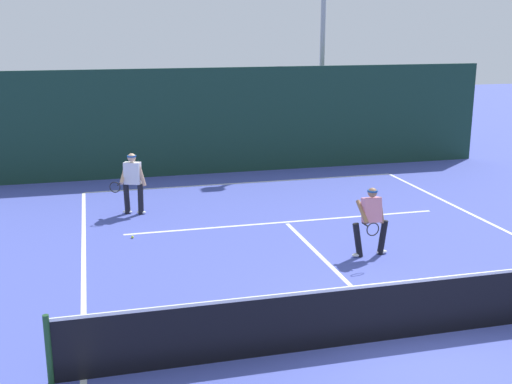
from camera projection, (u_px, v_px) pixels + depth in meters
ground_plane at (404, 338)px, 10.45m from camera, size 80.00×80.00×0.00m
court_line_baseline_far at (246, 183)px, 20.68m from camera, size 10.10×0.10×0.01m
court_line_sideline_left at (83, 379)px, 9.22m from camera, size 0.10×21.85×0.01m
court_line_service at (286, 222)px, 16.57m from camera, size 8.23×0.10×0.01m
court_line_centre at (333, 268)px, 13.45m from camera, size 0.10×6.40×0.01m
tennis_net at (406, 309)px, 10.32m from camera, size 11.07×0.09×1.06m
player_near at (371, 219)px, 13.97m from camera, size 0.88×0.87×1.55m
player_far at (133, 181)px, 17.08m from camera, size 0.99×0.87×1.66m
tennis_ball at (132, 237)px, 15.31m from camera, size 0.07×0.07×0.07m
back_fence_windscreen at (234, 121)px, 21.81m from camera, size 18.27×0.12×3.57m
light_pole at (323, 18)px, 23.49m from camera, size 0.55×0.44×8.57m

